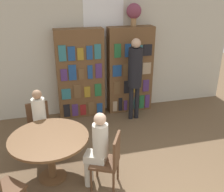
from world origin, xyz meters
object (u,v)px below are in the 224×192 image
at_px(bookshelf_right, 130,70).
at_px(seated_reader_left, 40,120).
at_px(reading_table, 49,144).
at_px(chair_left_side, 39,124).
at_px(flower_vase, 134,12).
at_px(chair_far_side, 110,159).
at_px(seated_reader_right, 97,147).
at_px(bookshelf_left, 80,74).
at_px(librarian_standing, 135,71).

height_order(bookshelf_right, seated_reader_left, bookshelf_right).
xyz_separation_m(reading_table, chair_left_side, (-0.16, 0.93, -0.13)).
bearing_deg(reading_table, seated_reader_left, 99.62).
xyz_separation_m(flower_vase, chair_far_side, (-1.19, -2.55, -1.83)).
height_order(chair_far_side, seated_reader_right, seated_reader_right).
bearing_deg(bookshelf_left, librarian_standing, -24.03).
relative_size(chair_left_side, seated_reader_right, 0.72).
xyz_separation_m(bookshelf_left, seated_reader_right, (-0.12, -2.46, -0.32)).
relative_size(reading_table, chair_left_side, 1.35).
relative_size(reading_table, seated_reader_right, 0.98).
bearing_deg(librarian_standing, bookshelf_left, 155.97).
relative_size(reading_table, chair_far_side, 1.35).
relative_size(bookshelf_left, bookshelf_right, 1.00).
distance_m(flower_vase, librarian_standing, 1.29).
xyz_separation_m(flower_vase, chair_left_side, (-2.19, -1.20, -1.83)).
xyz_separation_m(bookshelf_left, chair_far_side, (0.04, -2.54, -0.51)).
bearing_deg(librarian_standing, seated_reader_right, -122.56).
bearing_deg(bookshelf_right, reading_table, -132.99).
distance_m(flower_vase, seated_reader_left, 3.05).
distance_m(bookshelf_right, librarian_standing, 0.52).
distance_m(flower_vase, chair_far_side, 3.35).
height_order(flower_vase, seated_reader_left, flower_vase).
distance_m(bookshelf_right, seated_reader_right, 2.80).
height_order(chair_far_side, seated_reader_left, seated_reader_left).
xyz_separation_m(chair_far_side, seated_reader_right, (-0.17, 0.08, 0.19)).
distance_m(bookshelf_right, seated_reader_left, 2.54).
height_order(flower_vase, chair_left_side, flower_vase).
height_order(chair_left_side, seated_reader_left, seated_reader_left).
xyz_separation_m(seated_reader_left, librarian_standing, (2.05, 0.88, 0.46)).
bearing_deg(bookshelf_right, librarian_standing, -95.85).
xyz_separation_m(chair_left_side, librarian_standing, (2.08, 0.69, 0.64)).
distance_m(bookshelf_right, chair_far_side, 2.83).
distance_m(reading_table, seated_reader_left, 0.76).
bearing_deg(chair_left_side, librarian_standing, -171.28).
bearing_deg(librarian_standing, reading_table, -139.94).
height_order(reading_table, librarian_standing, librarian_standing).
distance_m(chair_far_side, seated_reader_left, 1.53).
bearing_deg(librarian_standing, bookshelf_right, 84.15).
bearing_deg(reading_table, seated_reader_right, -26.38).
relative_size(flower_vase, seated_reader_right, 0.39).
bearing_deg(chair_left_side, bookshelf_left, -138.44).
bearing_deg(bookshelf_left, flower_vase, 0.22).
bearing_deg(seated_reader_right, chair_left_side, 59.80).
bearing_deg(bookshelf_right, chair_left_side, -150.82).
height_order(bookshelf_left, chair_far_side, bookshelf_left).
height_order(chair_far_side, librarian_standing, librarian_standing).
bearing_deg(seated_reader_right, flower_vase, -2.45).
xyz_separation_m(chair_left_side, seated_reader_left, (0.03, -0.18, 0.18)).
bearing_deg(seated_reader_left, seated_reader_right, 117.01).
xyz_separation_m(reading_table, seated_reader_right, (0.68, -0.34, 0.06)).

